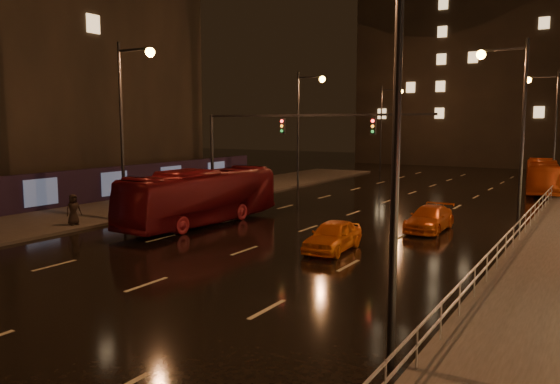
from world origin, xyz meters
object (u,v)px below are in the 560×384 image
object	(u,v)px
bus_curb	(542,176)
taxi_near	(333,236)
pedestrian_c	(73,210)
taxi_far	(429,218)
bus_red	(202,197)

from	to	relation	value
bus_curb	taxi_near	xyz separation A→B (m)	(-5.64, -27.56, -0.67)
taxi_near	pedestrian_c	bearing A→B (deg)	-174.29
bus_curb	taxi_near	world-z (taller)	bus_curb
bus_curb	taxi_far	xyz separation A→B (m)	(-3.31, -20.71, -0.71)
taxi_near	bus_red	bearing A→B (deg)	163.04
taxi_far	taxi_near	bearing A→B (deg)	-108.83
taxi_near	pedestrian_c	distance (m)	14.55
bus_curb	taxi_far	world-z (taller)	bus_curb
bus_red	taxi_far	size ratio (longest dim) A/B	2.51
taxi_near	bus_curb	bearing A→B (deg)	74.98
taxi_near	taxi_far	distance (m)	7.24
pedestrian_c	bus_red	bearing A→B (deg)	-33.54
bus_curb	taxi_far	distance (m)	20.99
bus_curb	pedestrian_c	size ratio (longest dim) A/B	5.78
bus_red	bus_curb	size ratio (longest dim) A/B	1.14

